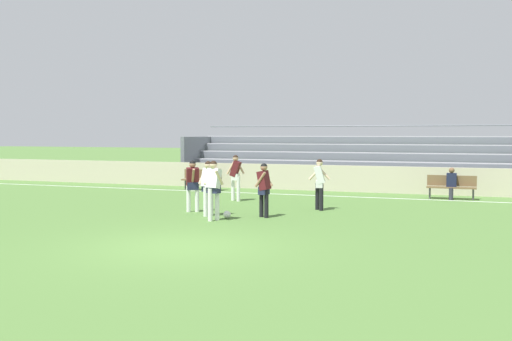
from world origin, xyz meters
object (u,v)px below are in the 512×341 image
object	(u,v)px
bench_near_bin	(202,178)
spectator_seated	(451,181)
bench_far_right	(451,185)
player_white_wide_left	(208,183)
player_dark_wide_right	(193,182)
player_dark_deep_cover	(236,174)
player_white_trailing_run	(319,180)
player_dark_pressing_high	(264,185)
soccer_ball	(227,214)
player_white_overlapping	(214,185)
bleacher_stand	(353,160)

from	to	relation	value
bench_near_bin	spectator_seated	xyz separation A→B (m)	(10.45, -0.12, 0.16)
bench_far_right	player_white_wide_left	world-z (taller)	player_white_wide_left
bench_near_bin	player_dark_wide_right	bearing A→B (deg)	-66.67
player_dark_deep_cover	player_white_trailing_run	xyz separation A→B (m)	(3.56, -1.50, -0.03)
player_dark_deep_cover	player_dark_pressing_high	bearing A→B (deg)	-56.65
bench_far_right	bench_near_bin	bearing A→B (deg)	180.00
soccer_ball	spectator_seated	bearing A→B (deg)	51.30
player_white_overlapping	soccer_ball	distance (m)	1.10
bench_near_bin	soccer_ball	xyz separation A→B (m)	(4.45, -7.60, -0.44)
bench_near_bin	player_dark_pressing_high	xyz separation A→B (m)	(5.42, -7.06, 0.41)
bench_far_right	soccer_ball	size ratio (longest dim) A/B	8.18
bench_near_bin	player_white_wide_left	world-z (taller)	player_white_wide_left
player_white_overlapping	soccer_ball	size ratio (longest dim) A/B	7.82
player_white_overlapping	player_white_trailing_run	distance (m)	4.01
bench_far_right	player_dark_pressing_high	size ratio (longest dim) A/B	1.12
bench_far_right	player_white_overlapping	size ratio (longest dim) A/B	1.05
spectator_seated	player_white_overlapping	world-z (taller)	player_white_overlapping
player_white_overlapping	soccer_ball	bearing A→B (deg)	75.07
player_white_overlapping	bench_far_right	bearing A→B (deg)	53.08
player_white_trailing_run	bench_near_bin	bearing A→B (deg)	143.38
player_white_overlapping	soccer_ball	world-z (taller)	player_white_overlapping
bench_far_right	player_white_overlapping	bearing A→B (deg)	-126.92
player_white_overlapping	player_white_wide_left	bearing A→B (deg)	123.70
bleacher_stand	bench_near_bin	world-z (taller)	bleacher_stand
bleacher_stand	bench_far_right	world-z (taller)	bleacher_stand
player_dark_deep_cover	bench_near_bin	bearing A→B (deg)	131.59
bench_far_right	player_white_wide_left	distance (m)	9.96
player_white_trailing_run	player_dark_pressing_high	bearing A→B (deg)	-117.34
player_dark_deep_cover	player_white_trailing_run	bearing A→B (deg)	-22.84
bench_near_bin	player_white_overlapping	size ratio (longest dim) A/B	1.05
bleacher_stand	player_white_trailing_run	world-z (taller)	bleacher_stand
player_white_wide_left	player_white_overlapping	size ratio (longest dim) A/B	0.97
player_white_overlapping	soccer_ball	xyz separation A→B (m)	(0.16, 0.59, -0.92)
player_white_wide_left	player_dark_deep_cover	xyz separation A→B (m)	(-0.75, 3.98, 0.03)
bench_far_right	player_dark_wide_right	distance (m)	10.11
soccer_ball	player_dark_wide_right	bearing A→B (deg)	150.15
spectator_seated	soccer_ball	bearing A→B (deg)	-128.70
player_white_wide_left	soccer_ball	bearing A→B (deg)	-19.00
bench_near_bin	player_dark_deep_cover	world-z (taller)	player_dark_deep_cover
player_white_wide_left	player_dark_wide_right	bearing A→B (deg)	142.50
player_white_wide_left	player_white_trailing_run	world-z (taller)	same
player_dark_pressing_high	bleacher_stand	bearing A→B (deg)	88.03
spectator_seated	player_dark_deep_cover	bearing A→B (deg)	-156.44
spectator_seated	player_white_trailing_run	xyz separation A→B (m)	(-3.90, -4.75, 0.29)
player_white_wide_left	player_white_overlapping	world-z (taller)	player_white_overlapping
spectator_seated	player_white_wide_left	distance (m)	9.87
bench_near_bin	spectator_seated	size ratio (longest dim) A/B	1.49
bleacher_stand	player_white_wide_left	bearing A→B (deg)	-99.98
bleacher_stand	player_white_overlapping	size ratio (longest dim) A/B	9.62
bleacher_stand	bench_far_right	xyz separation A→B (m)	(4.64, -4.43, -0.70)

